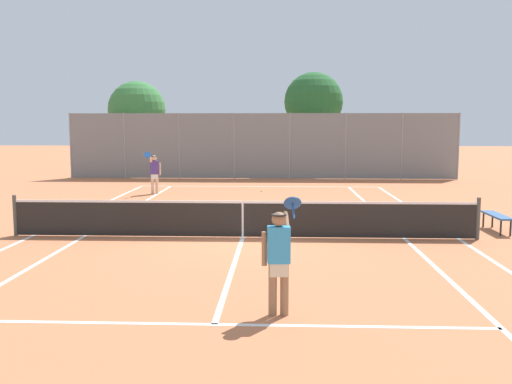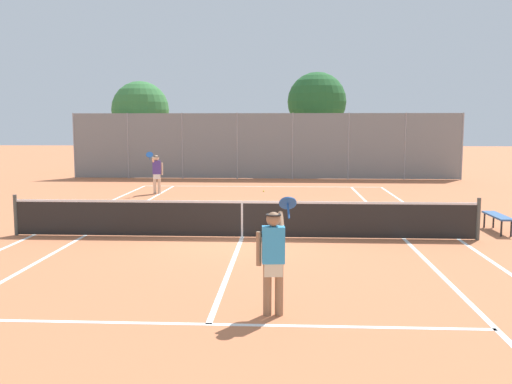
{
  "view_description": "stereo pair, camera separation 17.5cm",
  "coord_description": "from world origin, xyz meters",
  "px_view_note": "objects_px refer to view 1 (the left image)",
  "views": [
    {
      "loc": [
        0.94,
        -14.39,
        2.92
      ],
      "look_at": [
        0.28,
        1.5,
        1.0
      ],
      "focal_mm": 40.0,
      "sensor_mm": 36.0,
      "label": 1
    },
    {
      "loc": [
        1.11,
        -14.38,
        2.92
      ],
      "look_at": [
        0.28,
        1.5,
        1.0
      ],
      "focal_mm": 40.0,
      "sensor_mm": 36.0,
      "label": 2
    }
  ],
  "objects_px": {
    "tennis_net": "(243,218)",
    "tree_behind_left": "(138,111)",
    "player_far_left": "(154,172)",
    "loose_tennis_ball_3": "(261,191)",
    "tree_behind_right": "(314,104)",
    "player_near_side": "(279,256)",
    "loose_tennis_ball_2": "(153,211)",
    "courtside_bench": "(497,217)",
    "loose_tennis_ball_0": "(277,231)",
    "loose_tennis_ball_1": "(290,233)"
  },
  "relations": [
    {
      "from": "player_near_side",
      "to": "loose_tennis_ball_1",
      "type": "xyz_separation_m",
      "value": [
        0.3,
        6.41,
        -0.89
      ]
    },
    {
      "from": "loose_tennis_ball_2",
      "to": "courtside_bench",
      "type": "bearing_deg",
      "value": -16.15
    },
    {
      "from": "loose_tennis_ball_1",
      "to": "tree_behind_left",
      "type": "distance_m",
      "value": 19.84
    },
    {
      "from": "tennis_net",
      "to": "loose_tennis_ball_0",
      "type": "distance_m",
      "value": 1.25
    },
    {
      "from": "loose_tennis_ball_2",
      "to": "loose_tennis_ball_3",
      "type": "xyz_separation_m",
      "value": [
        3.42,
        5.81,
        0.0
      ]
    },
    {
      "from": "player_far_left",
      "to": "courtside_bench",
      "type": "xyz_separation_m",
      "value": [
        11.08,
        -7.84,
        -0.52
      ]
    },
    {
      "from": "tennis_net",
      "to": "loose_tennis_ball_2",
      "type": "relative_size",
      "value": 181.82
    },
    {
      "from": "loose_tennis_ball_1",
      "to": "courtside_bench",
      "type": "distance_m",
      "value": 5.65
    },
    {
      "from": "tree_behind_left",
      "to": "tree_behind_right",
      "type": "relative_size",
      "value": 0.91
    },
    {
      "from": "loose_tennis_ball_2",
      "to": "loose_tennis_ball_0",
      "type": "bearing_deg",
      "value": -38.49
    },
    {
      "from": "loose_tennis_ball_2",
      "to": "courtside_bench",
      "type": "distance_m",
      "value": 10.5
    },
    {
      "from": "player_near_side",
      "to": "loose_tennis_ball_0",
      "type": "height_order",
      "value": "player_near_side"
    },
    {
      "from": "courtside_bench",
      "to": "tree_behind_right",
      "type": "height_order",
      "value": "tree_behind_right"
    },
    {
      "from": "tennis_net",
      "to": "tree_behind_left",
      "type": "height_order",
      "value": "tree_behind_left"
    },
    {
      "from": "loose_tennis_ball_0",
      "to": "player_near_side",
      "type": "bearing_deg",
      "value": -89.6
    },
    {
      "from": "tennis_net",
      "to": "courtside_bench",
      "type": "relative_size",
      "value": 8.0
    },
    {
      "from": "player_near_side",
      "to": "tree_behind_left",
      "type": "relative_size",
      "value": 0.33
    },
    {
      "from": "player_far_left",
      "to": "tennis_net",
      "type": "bearing_deg",
      "value": -64.62
    },
    {
      "from": "courtside_bench",
      "to": "loose_tennis_ball_0",
      "type": "bearing_deg",
      "value": -176.46
    },
    {
      "from": "tennis_net",
      "to": "loose_tennis_ball_0",
      "type": "relative_size",
      "value": 181.82
    },
    {
      "from": "loose_tennis_ball_0",
      "to": "tree_behind_right",
      "type": "bearing_deg",
      "value": 83.63
    },
    {
      "from": "loose_tennis_ball_2",
      "to": "player_far_left",
      "type": "bearing_deg",
      "value": 101.5
    },
    {
      "from": "loose_tennis_ball_0",
      "to": "tree_behind_right",
      "type": "height_order",
      "value": "tree_behind_right"
    },
    {
      "from": "tree_behind_left",
      "to": "courtside_bench",
      "type": "bearing_deg",
      "value": -50.47
    },
    {
      "from": "loose_tennis_ball_2",
      "to": "tree_behind_right",
      "type": "relative_size",
      "value": 0.01
    },
    {
      "from": "loose_tennis_ball_1",
      "to": "tree_behind_right",
      "type": "height_order",
      "value": "tree_behind_right"
    },
    {
      "from": "loose_tennis_ball_3",
      "to": "courtside_bench",
      "type": "bearing_deg",
      "value": -52.65
    },
    {
      "from": "tree_behind_left",
      "to": "tree_behind_right",
      "type": "xyz_separation_m",
      "value": [
        10.05,
        0.5,
        0.42
      ]
    },
    {
      "from": "courtside_bench",
      "to": "loose_tennis_ball_1",
      "type": "bearing_deg",
      "value": -173.48
    },
    {
      "from": "loose_tennis_ball_3",
      "to": "tree_behind_left",
      "type": "height_order",
      "value": "tree_behind_left"
    },
    {
      "from": "player_near_side",
      "to": "tree_behind_right",
      "type": "bearing_deg",
      "value": 85.46
    },
    {
      "from": "player_near_side",
      "to": "loose_tennis_ball_2",
      "type": "height_order",
      "value": "player_near_side"
    },
    {
      "from": "player_far_left",
      "to": "loose_tennis_ball_3",
      "type": "height_order",
      "value": "player_far_left"
    },
    {
      "from": "player_far_left",
      "to": "courtside_bench",
      "type": "relative_size",
      "value": 1.18
    },
    {
      "from": "loose_tennis_ball_2",
      "to": "player_near_side",
      "type": "bearing_deg",
      "value": -67.24
    },
    {
      "from": "loose_tennis_ball_2",
      "to": "loose_tennis_ball_3",
      "type": "distance_m",
      "value": 6.74
    },
    {
      "from": "player_near_side",
      "to": "loose_tennis_ball_1",
      "type": "relative_size",
      "value": 26.88
    },
    {
      "from": "loose_tennis_ball_0",
      "to": "courtside_bench",
      "type": "relative_size",
      "value": 0.04
    },
    {
      "from": "tennis_net",
      "to": "player_near_side",
      "type": "height_order",
      "value": "player_near_side"
    },
    {
      "from": "player_far_left",
      "to": "player_near_side",
      "type": "bearing_deg",
      "value": -70.8
    },
    {
      "from": "tennis_net",
      "to": "loose_tennis_ball_2",
      "type": "xyz_separation_m",
      "value": [
        -3.25,
        4.04,
        -0.48
      ]
    },
    {
      "from": "loose_tennis_ball_2",
      "to": "tree_behind_left",
      "type": "relative_size",
      "value": 0.01
    },
    {
      "from": "player_near_side",
      "to": "loose_tennis_ball_1",
      "type": "bearing_deg",
      "value": 87.33
    },
    {
      "from": "player_near_side",
      "to": "loose_tennis_ball_0",
      "type": "bearing_deg",
      "value": 90.4
    },
    {
      "from": "loose_tennis_ball_3",
      "to": "tree_behind_left",
      "type": "distance_m",
      "value": 11.6
    },
    {
      "from": "tree_behind_right",
      "to": "tennis_net",
      "type": "bearing_deg",
      "value": -98.81
    },
    {
      "from": "loose_tennis_ball_1",
      "to": "tree_behind_left",
      "type": "relative_size",
      "value": 0.01
    },
    {
      "from": "tennis_net",
      "to": "loose_tennis_ball_1",
      "type": "relative_size",
      "value": 181.82
    },
    {
      "from": "loose_tennis_ball_1",
      "to": "tree_behind_left",
      "type": "height_order",
      "value": "tree_behind_left"
    },
    {
      "from": "player_near_side",
      "to": "courtside_bench",
      "type": "height_order",
      "value": "player_near_side"
    }
  ]
}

